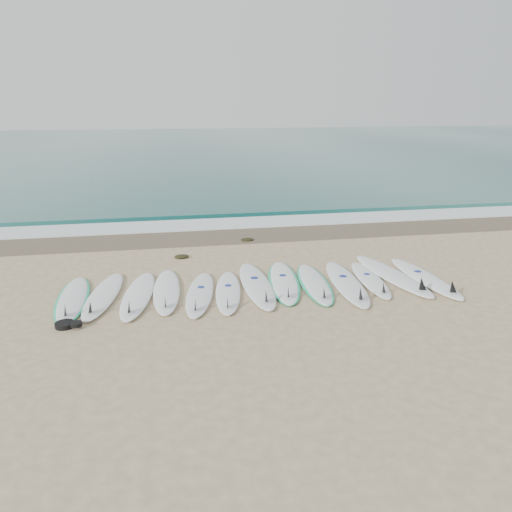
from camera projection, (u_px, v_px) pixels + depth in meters
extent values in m
plane|color=tan|center=(257.00, 288.00, 10.07)|extent=(120.00, 120.00, 0.00)
cube|color=#205C57|center=(182.00, 147.00, 40.55)|extent=(120.00, 55.00, 0.03)
cube|color=brown|center=(230.00, 236.00, 13.91)|extent=(120.00, 1.80, 0.01)
cube|color=silver|center=(223.00, 224.00, 15.22)|extent=(120.00, 1.40, 0.04)
cube|color=#205C57|center=(218.00, 212.00, 16.62)|extent=(120.00, 1.00, 0.10)
ellipsoid|color=white|center=(73.00, 298.00, 9.42)|extent=(0.57, 2.42, 0.08)
ellipsoid|color=#1CC788|center=(73.00, 299.00, 9.42)|extent=(0.65, 2.44, 0.06)
cone|color=black|center=(65.00, 310.00, 8.55)|extent=(0.21, 0.26, 0.26)
ellipsoid|color=white|center=(104.00, 295.00, 9.58)|extent=(0.86, 2.55, 0.08)
cone|color=black|center=(90.00, 307.00, 8.67)|extent=(0.25, 0.29, 0.27)
ellipsoid|color=white|center=(138.00, 295.00, 9.60)|extent=(0.84, 2.60, 0.08)
cone|color=black|center=(129.00, 306.00, 8.66)|extent=(0.25, 0.30, 0.27)
ellipsoid|color=white|center=(167.00, 290.00, 9.81)|extent=(0.61, 2.52, 0.08)
cone|color=black|center=(165.00, 301.00, 8.90)|extent=(0.22, 0.27, 0.27)
ellipsoid|color=white|center=(200.00, 293.00, 9.66)|extent=(0.90, 2.46, 0.08)
cone|color=black|center=(195.00, 304.00, 8.78)|extent=(0.24, 0.29, 0.26)
cylinder|color=navy|center=(201.00, 287.00, 9.87)|extent=(0.16, 0.16, 0.01)
ellipsoid|color=white|center=(228.00, 291.00, 9.76)|extent=(0.81, 2.39, 0.08)
cone|color=black|center=(228.00, 302.00, 8.90)|extent=(0.23, 0.28, 0.25)
cylinder|color=navy|center=(228.00, 285.00, 9.97)|extent=(0.15, 0.15, 0.01)
ellipsoid|color=white|center=(257.00, 284.00, 10.11)|extent=(0.61, 2.78, 0.09)
cone|color=black|center=(266.00, 295.00, 9.12)|extent=(0.24, 0.30, 0.30)
cylinder|color=navy|center=(254.00, 278.00, 10.35)|extent=(0.16, 0.16, 0.01)
ellipsoid|color=white|center=(284.00, 281.00, 10.30)|extent=(0.91, 2.62, 0.08)
ellipsoid|color=#1CC788|center=(284.00, 282.00, 10.30)|extent=(1.00, 2.65, 0.06)
cone|color=black|center=(288.00, 291.00, 9.36)|extent=(0.26, 0.30, 0.27)
cylinder|color=navy|center=(283.00, 275.00, 10.52)|extent=(0.17, 0.17, 0.01)
ellipsoid|color=white|center=(314.00, 283.00, 10.21)|extent=(0.74, 2.46, 0.08)
ellipsoid|color=#1CC788|center=(314.00, 283.00, 10.21)|extent=(0.82, 2.49, 0.06)
cone|color=black|center=(324.00, 292.00, 9.32)|extent=(0.23, 0.28, 0.26)
ellipsoid|color=white|center=(346.00, 283.00, 10.21)|extent=(0.84, 2.79, 0.09)
cone|color=black|center=(361.00, 293.00, 9.21)|extent=(0.26, 0.31, 0.29)
cylinder|color=navy|center=(343.00, 276.00, 10.45)|extent=(0.17, 0.17, 0.01)
ellipsoid|color=white|center=(370.00, 279.00, 10.43)|extent=(0.70, 2.34, 0.07)
cone|color=black|center=(384.00, 288.00, 9.59)|extent=(0.22, 0.26, 0.25)
cylinder|color=navy|center=(367.00, 274.00, 10.63)|extent=(0.15, 0.15, 0.01)
ellipsoid|color=white|center=(391.00, 275.00, 10.67)|extent=(0.95, 2.92, 0.09)
cone|color=black|center=(422.00, 284.00, 9.67)|extent=(0.28, 0.33, 0.31)
ellipsoid|color=white|center=(424.00, 277.00, 10.52)|extent=(0.67, 2.71, 0.09)
cone|color=black|center=(453.00, 287.00, 9.56)|extent=(0.24, 0.30, 0.29)
cylinder|color=navy|center=(418.00, 271.00, 10.75)|extent=(0.16, 0.16, 0.01)
ellipsoid|color=black|center=(182.00, 256.00, 11.97)|extent=(0.36, 0.28, 0.07)
ellipsoid|color=black|center=(247.00, 240.00, 13.43)|extent=(0.35, 0.27, 0.07)
cylinder|color=black|center=(65.00, 325.00, 8.31)|extent=(0.32, 0.32, 0.08)
cylinder|color=black|center=(76.00, 324.00, 8.24)|extent=(0.20, 0.20, 0.06)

